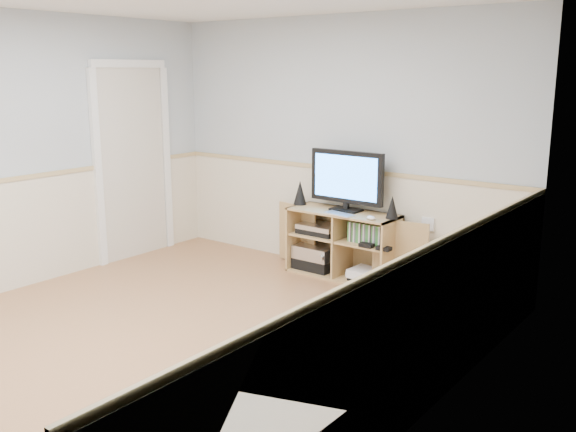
% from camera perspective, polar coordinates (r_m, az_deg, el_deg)
% --- Properties ---
extents(room, '(4.04, 4.54, 2.54)m').
position_cam_1_polar(room, '(4.80, -10.02, 3.55)').
color(room, tan).
rests_on(room, ground).
extents(media_cabinet, '(1.70, 0.41, 0.65)m').
position_cam_1_polar(media_cabinet, '(6.29, 5.13, -2.36)').
color(media_cabinet, tan).
rests_on(media_cabinet, floor).
extents(monitor, '(0.78, 0.18, 0.58)m').
position_cam_1_polar(monitor, '(6.15, 5.23, 3.33)').
color(monitor, black).
rests_on(monitor, media_cabinet).
extents(speaker_left, '(0.13, 0.13, 0.24)m').
position_cam_1_polar(speaker_left, '(6.46, 1.07, 2.09)').
color(speaker_left, black).
rests_on(speaker_left, media_cabinet).
extents(speaker_right, '(0.11, 0.11, 0.21)m').
position_cam_1_polar(speaker_right, '(5.92, 9.25, 0.78)').
color(speaker_right, black).
rests_on(speaker_right, media_cabinet).
extents(keyboard, '(0.33, 0.18, 0.01)m').
position_cam_1_polar(keyboard, '(6.03, 4.59, 0.17)').
color(keyboard, white).
rests_on(keyboard, media_cabinet).
extents(mouse, '(0.11, 0.10, 0.04)m').
position_cam_1_polar(mouse, '(5.86, 7.39, -0.16)').
color(mouse, white).
rests_on(mouse, media_cabinet).
extents(av_components, '(0.50, 0.30, 0.47)m').
position_cam_1_polar(av_components, '(6.43, 2.64, -3.02)').
color(av_components, black).
rests_on(av_components, media_cabinet).
extents(game_consoles, '(0.45, 0.30, 0.11)m').
position_cam_1_polar(game_consoles, '(6.17, 6.99, -5.23)').
color(game_consoles, white).
rests_on(game_consoles, media_cabinet).
extents(game_cases, '(0.38, 0.13, 0.19)m').
position_cam_1_polar(game_cases, '(6.05, 7.15, -1.53)').
color(game_cases, '#3F8C3F').
rests_on(game_cases, media_cabinet).
extents(wall_outlet, '(0.12, 0.03, 0.12)m').
position_cam_1_polar(wall_outlet, '(6.00, 12.36, -0.70)').
color(wall_outlet, white).
rests_on(wall_outlet, wall_back).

